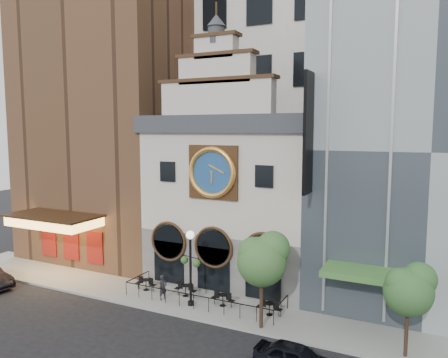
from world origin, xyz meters
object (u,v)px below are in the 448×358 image
at_px(bistro_0, 146,284).
at_px(pedestrian, 163,287).
at_px(tree_left, 263,258).
at_px(bistro_1, 186,289).
at_px(tree_right, 410,288).
at_px(bistro_3, 269,308).
at_px(bistro_2, 223,299).
at_px(lamppost, 190,259).

relative_size(bistro_0, pedestrian, 0.96).
bearing_deg(pedestrian, tree_left, -79.04).
height_order(bistro_0, bistro_1, same).
bearing_deg(bistro_0, tree_right, -5.55).
height_order(pedestrian, tree_left, tree_left).
relative_size(bistro_3, pedestrian, 0.96).
xyz_separation_m(bistro_1, bistro_3, (6.15, -0.36, 0.00)).
height_order(bistro_3, tree_left, tree_left).
relative_size(bistro_1, bistro_3, 1.00).
distance_m(bistro_1, pedestrian, 1.60).
bearing_deg(bistro_3, tree_left, -83.18).
height_order(bistro_2, bistro_3, same).
relative_size(lamppost, tree_left, 0.87).
relative_size(bistro_0, lamppost, 0.32).
relative_size(tree_left, tree_right, 1.17).
height_order(bistro_3, lamppost, lamppost).
distance_m(tree_left, tree_right, 7.62).
bearing_deg(tree_right, pedestrian, 177.08).
xyz_separation_m(bistro_1, tree_right, (13.96, -1.93, 3.04)).
bearing_deg(lamppost, tree_left, 3.93).
bearing_deg(bistro_1, tree_right, -7.86).
height_order(bistro_0, bistro_3, same).
height_order(bistro_2, tree_left, tree_left).
bearing_deg(tree_left, bistro_3, 96.82).
bearing_deg(bistro_1, bistro_3, -3.37).
height_order(bistro_0, bistro_2, same).
bearing_deg(tree_left, pedestrian, 172.45).
relative_size(bistro_1, tree_right, 0.33).
distance_m(bistro_3, pedestrian, 7.25).
bearing_deg(lamppost, bistro_1, 147.27).
bearing_deg(bistro_0, tree_left, -11.23).
xyz_separation_m(bistro_0, lamppost, (4.17, -0.91, 2.55)).
bearing_deg(lamppost, bistro_0, -178.01).
bearing_deg(bistro_2, bistro_0, 178.95).
height_order(pedestrian, tree_right, tree_right).
bearing_deg(bistro_2, bistro_3, 0.39).
bearing_deg(pedestrian, lamppost, -71.99).
bearing_deg(pedestrian, bistro_1, -23.41).
distance_m(lamppost, tree_left, 5.46).
bearing_deg(bistro_0, pedestrian, -23.76).
distance_m(bistro_3, tree_right, 8.52).
xyz_separation_m(bistro_3, lamppost, (-5.05, -0.82, 2.55)).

